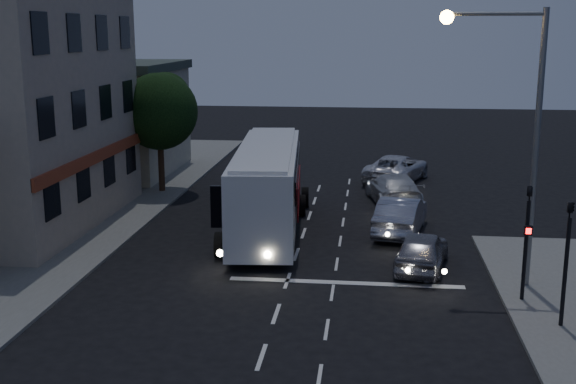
# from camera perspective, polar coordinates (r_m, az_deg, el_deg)

# --- Properties ---
(ground) EXTENTS (120.00, 120.00, 0.00)m
(ground) POSITION_cam_1_polar(r_m,az_deg,el_deg) (23.15, -0.62, -8.67)
(ground) COLOR black
(sidewalk_far) EXTENTS (12.00, 50.00, 0.12)m
(sidewalk_far) POSITION_cam_1_polar(r_m,az_deg,el_deg) (34.36, -20.91, -2.29)
(sidewalk_far) COLOR slate
(sidewalk_far) RESTS_ON ground
(road_markings) EXTENTS (8.00, 30.55, 0.01)m
(road_markings) POSITION_cam_1_polar(r_m,az_deg,el_deg) (26.13, 3.10, -6.15)
(road_markings) COLOR silver
(road_markings) RESTS_ON ground
(tour_bus) EXTENTS (3.47, 12.10, 3.66)m
(tour_bus) POSITION_cam_1_polar(r_m,az_deg,el_deg) (30.86, -1.63, 0.60)
(tour_bus) COLOR white
(tour_bus) RESTS_ON ground
(car_suv) EXTENTS (2.39, 4.36, 1.40)m
(car_suv) POSITION_cam_1_polar(r_m,az_deg,el_deg) (26.42, 10.53, -4.55)
(car_suv) COLOR gray
(car_suv) RESTS_ON ground
(car_sedan_a) EXTENTS (2.54, 5.02, 1.58)m
(car_sedan_a) POSITION_cam_1_polar(r_m,az_deg,el_deg) (30.85, 8.89, -1.83)
(car_sedan_a) COLOR #9498AA
(car_sedan_a) RESTS_ON ground
(car_sedan_b) EXTENTS (3.07, 5.54, 1.52)m
(car_sedan_b) POSITION_cam_1_polar(r_m,az_deg,el_deg) (36.15, 8.34, 0.28)
(car_sedan_b) COLOR silver
(car_sedan_b) RESTS_ON ground
(car_sedan_c) EXTENTS (4.26, 6.05, 1.53)m
(car_sedan_c) POSITION_cam_1_polar(r_m,az_deg,el_deg) (41.51, 8.58, 1.87)
(car_sedan_c) COLOR silver
(car_sedan_c) RESTS_ON ground
(traffic_signal_main) EXTENTS (0.25, 0.35, 4.10)m
(traffic_signal_main) POSITION_cam_1_polar(r_m,az_deg,el_deg) (23.49, 18.37, -2.80)
(traffic_signal_main) COLOR black
(traffic_signal_main) RESTS_ON sidewalk_near
(traffic_signal_side) EXTENTS (0.18, 0.15, 4.10)m
(traffic_signal_side) POSITION_cam_1_polar(r_m,az_deg,el_deg) (21.80, 21.20, -4.19)
(traffic_signal_side) COLOR black
(traffic_signal_side) RESTS_ON sidewalk_near
(streetlight) EXTENTS (3.32, 0.44, 9.00)m
(streetlight) POSITION_cam_1_polar(r_m,az_deg,el_deg) (24.20, 17.65, 5.69)
(streetlight) COLOR slate
(streetlight) RESTS_ON sidewalk_near
(low_building_north) EXTENTS (9.40, 9.40, 6.50)m
(low_building_north) POSITION_cam_1_polar(r_m,az_deg,el_deg) (44.74, -14.82, 5.77)
(low_building_north) COLOR #A1998C
(low_building_north) RESTS_ON sidewalk_far
(street_tree) EXTENTS (4.00, 4.00, 6.20)m
(street_tree) POSITION_cam_1_polar(r_m,az_deg,el_deg) (38.22, -10.15, 6.56)
(street_tree) COLOR black
(street_tree) RESTS_ON sidewalk_far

